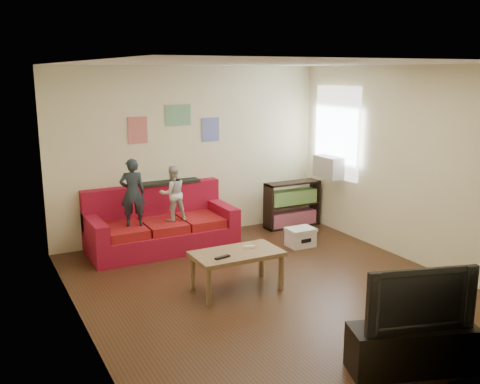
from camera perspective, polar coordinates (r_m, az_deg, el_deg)
name	(u,v)px	position (r m, az deg, el deg)	size (l,w,h in m)	color
room_shell	(271,181)	(6.33, 3.36, 1.23)	(4.52, 5.02, 2.72)	#412615
sofa	(160,227)	(8.14, -8.49, -3.76)	(2.16, 0.99, 0.95)	maroon
child_a	(133,193)	(7.69, -11.39, -0.05)	(0.36, 0.23, 0.97)	#202930
child_b	(173,193)	(7.89, -7.19, -0.14)	(0.40, 0.31, 0.82)	silver
coffee_table	(237,257)	(6.51, -0.35, -6.97)	(1.08, 0.59, 0.48)	olive
remote	(222,257)	(6.28, -1.89, -6.97)	(0.20, 0.05, 0.02)	black
game_controller	(249,247)	(6.61, 1.00, -5.89)	(0.14, 0.04, 0.03)	white
bookshelf	(292,207)	(9.20, 5.56, -1.56)	(0.97, 0.29, 0.78)	black
window	(337,132)	(8.88, 10.27, 6.27)	(0.04, 1.08, 1.48)	white
ac_unit	(329,167)	(8.88, 9.52, 2.65)	(0.28, 0.55, 0.35)	#B7B2A3
artwork_left	(138,130)	(8.19, -10.86, 6.49)	(0.30, 0.01, 0.40)	#D87266
artwork_center	(178,115)	(8.38, -6.63, 8.15)	(0.42, 0.01, 0.32)	#72B27F
artwork_right	(211,130)	(8.62, -3.15, 6.67)	(0.30, 0.01, 0.38)	#727FCC
file_box	(301,237)	(8.22, 6.48, -4.79)	(0.41, 0.32, 0.29)	white
tv_stand	(412,348)	(5.17, 17.85, -15.58)	(1.13, 0.38, 0.42)	black
television	(416,296)	(4.96, 18.25, -10.48)	(1.00, 0.13, 0.58)	black
tissue	(250,254)	(7.72, 1.11, -6.67)	(0.09, 0.09, 0.09)	silver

